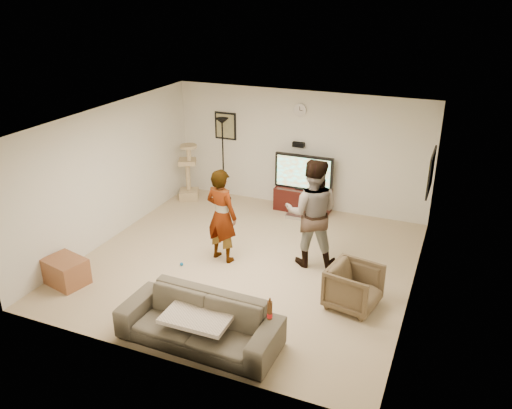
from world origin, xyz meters
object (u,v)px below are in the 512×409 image
at_px(tv, 304,172).
at_px(person_left, 222,216).
at_px(beer_bottle, 270,310).
at_px(cat_tree, 188,172).
at_px(tv_stand, 303,200).
at_px(floor_lamp, 223,160).
at_px(sofa, 199,322).
at_px(side_table, 66,271).
at_px(person_right, 312,213).
at_px(armchair, 354,287).

relative_size(tv, person_left, 0.75).
bearing_deg(beer_bottle, cat_tree, 129.74).
xyz_separation_m(tv, beer_bottle, (1.10, -4.75, -0.10)).
bearing_deg(tv_stand, beer_bottle, -77.02).
height_order(floor_lamp, sofa, floor_lamp).
height_order(tv, side_table, tv).
height_order(tv, person_left, person_left).
xyz_separation_m(tv, side_table, (-2.59, -4.27, -0.64)).
xyz_separation_m(person_left, sofa, (0.73, -2.18, -0.51)).
distance_m(person_right, beer_bottle, 2.66).
bearing_deg(person_left, armchair, -179.72).
xyz_separation_m(cat_tree, person_right, (3.38, -1.76, 0.30)).
bearing_deg(person_right, tv_stand, -82.19).
relative_size(person_left, sofa, 0.76).
bearing_deg(beer_bottle, sofa, 180.00).
bearing_deg(person_left, tv_stand, -90.54).
relative_size(sofa, armchair, 2.99).
bearing_deg(floor_lamp, person_right, -37.53).
relative_size(person_left, armchair, 2.28).
xyz_separation_m(sofa, armchair, (1.71, 1.62, 0.01)).
distance_m(person_right, side_table, 4.10).
bearing_deg(person_right, floor_lamp, -50.90).
distance_m(tv_stand, armchair, 3.62).
distance_m(floor_lamp, side_table, 4.31).
bearing_deg(person_right, armchair, 120.48).
distance_m(sofa, side_table, 2.73).
height_order(cat_tree, sofa, cat_tree).
distance_m(beer_bottle, armchair, 1.81).
height_order(tv_stand, side_table, tv_stand).
relative_size(person_left, person_right, 0.88).
distance_m(floor_lamp, beer_bottle, 5.50).
height_order(sofa, beer_bottle, beer_bottle).
distance_m(sofa, beer_bottle, 1.10).
bearing_deg(tv, cat_tree, -172.16).
xyz_separation_m(tv, floor_lamp, (-1.82, -0.09, 0.06)).
bearing_deg(tv_stand, side_table, -121.30).
bearing_deg(floor_lamp, armchair, -40.11).
xyz_separation_m(tv, armchair, (1.80, -3.14, -0.53)).
bearing_deg(cat_tree, sofa, -58.89).
bearing_deg(beer_bottle, tv_stand, 102.98).
bearing_deg(person_left, floor_lamp, -51.22).
xyz_separation_m(person_right, sofa, (-0.73, -2.64, -0.62)).
xyz_separation_m(tv_stand, cat_tree, (-2.56, -0.35, 0.40)).
height_order(tv_stand, sofa, sofa).
xyz_separation_m(tv_stand, tv, (0.00, 0.00, 0.61)).
xyz_separation_m(tv_stand, sofa, (0.09, -4.75, 0.07)).
xyz_separation_m(tv_stand, person_left, (-0.63, -2.57, 0.59)).
relative_size(person_left, side_table, 2.57).
xyz_separation_m(floor_lamp, armchair, (3.62, -3.05, -0.59)).
distance_m(person_right, sofa, 2.81).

